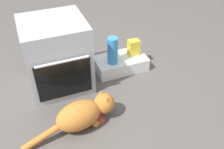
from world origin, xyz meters
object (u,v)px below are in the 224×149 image
Objects in this scene: snack_bag at (134,47)px; water_bottle at (113,51)px; pantry_cabinet at (120,63)px; oven at (57,55)px; food_bowl at (97,117)px; cat at (83,113)px.

water_bottle reaches higher than snack_bag.
oven is at bearing -178.65° from pantry_cabinet.
food_bowl is 0.50× the size of water_bottle.
oven is 0.72m from food_bowl.
cat is 0.80m from water_bottle.
snack_bag is (0.85, 0.03, -0.12)m from oven.
snack_bag is at bearing 12.57° from water_bottle.
water_bottle is (-0.27, -0.06, 0.06)m from snack_bag.
food_bowl is 0.83× the size of snack_bag.
water_bottle reaches higher than pantry_cabinet.
snack_bag is (0.66, 0.64, 0.21)m from food_bowl.
oven is 1.26× the size of pantry_cabinet.
cat reaches higher than food_bowl.
oven is 3.97× the size of snack_bag.
pantry_cabinet is 0.80m from food_bowl.
food_bowl is 0.18× the size of cat.
cat is (0.07, -0.63, -0.22)m from oven.
snack_bag is 0.29m from water_bottle.
pantry_cabinet is 0.23m from snack_bag.
cat is 1.03m from snack_bag.
water_bottle is (0.51, 0.60, 0.16)m from cat.
snack_bag is at bearing 29.85° from cat.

